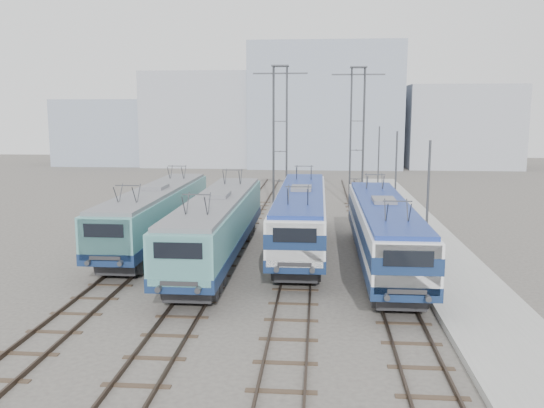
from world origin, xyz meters
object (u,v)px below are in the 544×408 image
(locomotive_far_right, at_px, (383,228))
(mast_rear, at_px, (378,165))
(safety_cone, at_px, (439,284))
(mast_mid, at_px, (396,182))
(locomotive_far_left, at_px, (156,212))
(catenary_tower_west, at_px, (280,132))
(catenary_tower_east, at_px, (357,131))
(locomotive_center_right, at_px, (301,213))
(mast_front, at_px, (427,212))
(locomotive_center_left, at_px, (218,223))

(locomotive_far_right, bearing_deg, mast_rear, 85.16)
(mast_rear, xyz_separation_m, safety_cone, (0.25, -26.35, -2.93))
(mast_mid, bearing_deg, locomotive_far_left, -159.04)
(catenary_tower_west, height_order, mast_rear, catenary_tower_west)
(mast_rear, bearing_deg, catenary_tower_east, -136.40)
(locomotive_far_left, height_order, mast_mid, mast_mid)
(locomotive_center_right, relative_size, mast_rear, 2.58)
(mast_front, bearing_deg, locomotive_far_left, 158.27)
(mast_rear, height_order, safety_cone, mast_rear)
(mast_mid, bearing_deg, mast_rear, 90.00)
(locomotive_far_right, height_order, catenary_tower_east, catenary_tower_east)
(catenary_tower_east, xyz_separation_m, mast_mid, (2.10, -10.00, -3.14))
(mast_front, xyz_separation_m, mast_rear, (0.00, 24.00, 0.00))
(catenary_tower_east, bearing_deg, mast_mid, -78.14)
(locomotive_center_left, relative_size, mast_front, 2.60)
(locomotive_far_left, bearing_deg, mast_rear, 49.36)
(catenary_tower_east, bearing_deg, locomotive_center_right, -104.74)
(locomotive_center_right, bearing_deg, locomotive_far_left, 178.23)
(locomotive_far_left, height_order, catenary_tower_east, catenary_tower_east)
(locomotive_center_right, height_order, safety_cone, locomotive_center_right)
(locomotive_center_right, distance_m, safety_cone, 10.66)
(locomotive_far_right, height_order, catenary_tower_west, catenary_tower_west)
(locomotive_center_left, xyz_separation_m, catenary_tower_west, (2.25, 17.46, 4.38))
(mast_rear, relative_size, safety_cone, 12.85)
(locomotive_far_right, relative_size, safety_cone, 32.37)
(mast_rear, distance_m, safety_cone, 26.52)
(locomotive_far_left, relative_size, locomotive_center_left, 0.97)
(locomotive_center_right, distance_m, mast_mid, 8.93)
(locomotive_far_left, xyz_separation_m, catenary_tower_east, (13.25, 15.88, 4.43))
(safety_cone, bearing_deg, mast_rear, 90.54)
(locomotive_center_right, xyz_separation_m, safety_cone, (6.60, -8.19, -1.74))
(locomotive_far_left, distance_m, locomotive_center_right, 9.00)
(locomotive_far_right, bearing_deg, catenary_tower_west, 110.69)
(locomotive_center_left, bearing_deg, mast_front, -13.19)
(catenary_tower_east, height_order, mast_rear, catenary_tower_east)
(locomotive_center_right, height_order, mast_front, mast_front)
(mast_front, relative_size, mast_mid, 1.00)
(safety_cone, bearing_deg, catenary_tower_east, 95.51)
(catenary_tower_west, xyz_separation_m, mast_rear, (8.60, 4.00, -3.14))
(locomotive_far_left, xyz_separation_m, catenary_tower_west, (6.75, 13.88, 4.43))
(catenary_tower_west, distance_m, safety_cone, 24.79)
(mast_front, height_order, mast_rear, same)
(locomotive_far_right, distance_m, mast_mid, 10.12)
(locomotive_center_left, height_order, safety_cone, locomotive_center_left)
(locomotive_center_right, height_order, catenary_tower_east, catenary_tower_east)
(mast_front, relative_size, mast_rear, 1.00)
(catenary_tower_east, bearing_deg, locomotive_far_right, -89.28)
(catenary_tower_west, bearing_deg, locomotive_center_right, -80.97)
(mast_mid, height_order, mast_rear, same)
(locomotive_center_right, distance_m, catenary_tower_east, 17.26)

